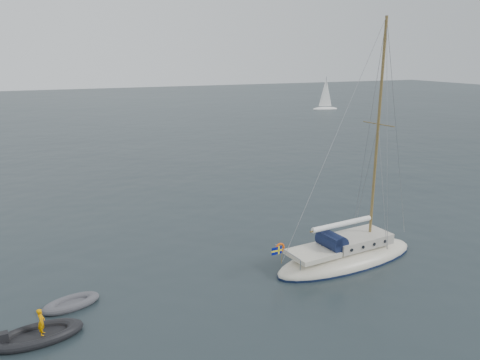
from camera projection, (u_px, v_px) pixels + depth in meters
name	position (u px, v px, depth m)	size (l,w,h in m)	color
ground	(270.00, 256.00, 28.44)	(300.00, 300.00, 0.00)	black
sailboat	(348.00, 244.00, 27.46)	(10.21, 3.06, 14.55)	#F1E3CE
dinghy	(71.00, 303.00, 22.77)	(2.81, 1.27, 0.40)	#505056
rib	(37.00, 335.00, 20.14)	(3.80, 1.73, 1.43)	black
distant_yacht_b	(326.00, 94.00, 102.51)	(5.72, 3.05, 7.58)	white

